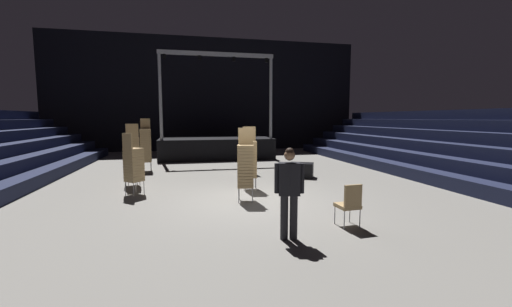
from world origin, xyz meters
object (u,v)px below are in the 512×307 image
(chair_stack_front_left, at_px, (250,158))
(equipment_road_case, at_px, (301,170))
(stage_riser, at_px, (216,146))
(chair_stack_mid_left, at_px, (132,155))
(loose_chair_near_man, at_px, (349,203))
(chair_stack_front_right, at_px, (246,150))
(chair_stack_mid_right, at_px, (246,165))
(chair_stack_rear_left, at_px, (134,164))
(man_with_tie, at_px, (289,188))
(chair_stack_mid_centre, at_px, (146,145))

(chair_stack_front_left, bearing_deg, equipment_road_case, -136.53)
(stage_riser, distance_m, chair_stack_mid_left, 8.15)
(equipment_road_case, bearing_deg, stage_riser, 110.76)
(stage_riser, height_order, loose_chair_near_man, stage_riser)
(chair_stack_front_left, relative_size, equipment_road_case, 2.28)
(chair_stack_front_right, distance_m, chair_stack_mid_right, 4.58)
(chair_stack_rear_left, height_order, equipment_road_case, chair_stack_rear_left)
(equipment_road_case, bearing_deg, loose_chair_near_man, -100.38)
(chair_stack_mid_right, xyz_separation_m, loose_chair_near_man, (1.77, -2.61, -0.49))
(chair_stack_front_left, relative_size, chair_stack_rear_left, 1.09)
(chair_stack_rear_left, xyz_separation_m, equipment_road_case, (6.00, 1.60, -0.66))
(man_with_tie, xyz_separation_m, chair_stack_rear_left, (-3.46, 4.55, -0.07))
(stage_riser, distance_m, chair_stack_rear_left, 9.33)
(stage_riser, distance_m, chair_stack_mid_centre, 5.46)
(chair_stack_mid_centre, distance_m, loose_chair_near_man, 10.06)
(chair_stack_front_right, relative_size, chair_stack_mid_right, 0.96)
(stage_riser, bearing_deg, man_with_tie, -89.31)
(chair_stack_mid_right, distance_m, chair_stack_rear_left, 3.53)
(chair_stack_front_right, height_order, chair_stack_mid_right, chair_stack_mid_right)
(stage_riser, distance_m, chair_stack_mid_right, 10.25)
(chair_stack_front_left, xyz_separation_m, chair_stack_rear_left, (-3.59, 0.07, -0.08))
(chair_stack_front_left, bearing_deg, chair_stack_rear_left, 7.55)
(chair_stack_front_right, relative_size, chair_stack_mid_centre, 0.85)
(stage_riser, relative_size, loose_chair_near_man, 6.77)
(man_with_tie, relative_size, chair_stack_front_left, 0.87)
(chair_stack_front_right, relative_size, chair_stack_mid_left, 0.92)
(stage_riser, distance_m, loose_chair_near_man, 12.97)
(chair_stack_front_left, distance_m, loose_chair_near_man, 4.31)
(stage_riser, relative_size, man_with_tie, 3.61)
(chair_stack_front_right, relative_size, loose_chair_near_man, 2.08)
(man_with_tie, height_order, loose_chair_near_man, man_with_tie)
(chair_stack_mid_left, relative_size, chair_stack_mid_centre, 0.93)
(chair_stack_front_left, bearing_deg, chair_stack_front_right, -89.78)
(man_with_tie, distance_m, loose_chair_near_man, 1.62)
(man_with_tie, bearing_deg, chair_stack_mid_left, -44.72)
(man_with_tie, xyz_separation_m, loose_chair_near_man, (1.49, 0.41, -0.47))
(stage_riser, height_order, chair_stack_mid_right, stage_riser)
(chair_stack_front_left, bearing_deg, man_with_tie, 97.07)
(chair_stack_mid_left, bearing_deg, chair_stack_mid_right, -61.79)
(loose_chair_near_man, bearing_deg, man_with_tie, -169.13)
(equipment_road_case, bearing_deg, chair_stack_front_left, -145.25)
(chair_stack_mid_left, relative_size, equipment_road_case, 2.37)
(chair_stack_mid_centre, height_order, loose_chair_near_man, chair_stack_mid_centre)
(man_with_tie, bearing_deg, chair_stack_rear_left, -39.47)
(stage_riser, height_order, man_with_tie, stage_riser)
(loose_chair_near_man, bearing_deg, chair_stack_mid_left, 128.54)
(equipment_road_case, bearing_deg, chair_stack_mid_right, -132.06)
(stage_riser, xyz_separation_m, man_with_tie, (0.16, -13.27, 0.35))
(man_with_tie, xyz_separation_m, chair_stack_mid_right, (-0.28, 3.03, 0.02))
(stage_riser, bearing_deg, chair_stack_rear_left, -110.72)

